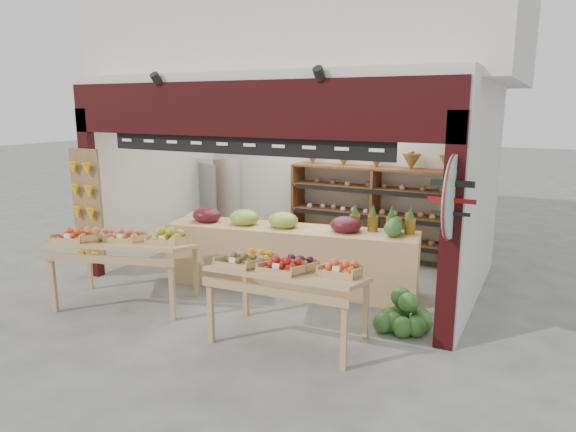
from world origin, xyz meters
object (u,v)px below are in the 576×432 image
(refrigerator, at_px, (218,198))
(watermelon_pile, at_px, (404,317))
(display_table_left, at_px, (119,242))
(cardboard_stack, at_px, (211,238))
(display_table_right, at_px, (285,269))
(back_shelving, at_px, (375,194))
(mid_counter, at_px, (289,255))

(refrigerator, distance_m, watermelon_pile, 5.39)
(watermelon_pile, bearing_deg, display_table_left, -166.76)
(cardboard_stack, distance_m, display_table_left, 2.67)
(watermelon_pile, bearing_deg, refrigerator, 149.81)
(refrigerator, bearing_deg, display_table_right, -27.44)
(cardboard_stack, relative_size, display_table_left, 0.55)
(refrigerator, bearing_deg, cardboard_stack, -43.49)
(display_table_right, bearing_deg, display_table_left, -179.39)
(cardboard_stack, bearing_deg, watermelon_pile, -22.57)
(cardboard_stack, height_order, display_table_right, display_table_right)
(back_shelving, distance_m, display_table_left, 4.40)
(refrigerator, xyz_separation_m, watermelon_pile, (4.62, -2.69, -0.66))
(cardboard_stack, relative_size, mid_counter, 0.29)
(watermelon_pile, bearing_deg, mid_counter, 160.52)
(refrigerator, relative_size, watermelon_pile, 2.48)
(cardboard_stack, relative_size, watermelon_pile, 1.63)
(back_shelving, bearing_deg, watermelon_pile, -64.80)
(refrigerator, height_order, display_table_left, refrigerator)
(back_shelving, bearing_deg, display_table_left, -123.95)
(back_shelving, relative_size, cardboard_stack, 2.82)
(mid_counter, relative_size, display_table_left, 1.91)
(display_table_right, relative_size, watermelon_pile, 2.64)
(cardboard_stack, height_order, display_table_left, display_table_left)
(back_shelving, distance_m, mid_counter, 2.27)
(refrigerator, distance_m, cardboard_stack, 1.25)
(back_shelving, distance_m, cardboard_stack, 3.13)
(display_table_left, distance_m, watermelon_pile, 3.91)
(display_table_left, bearing_deg, cardboard_stack, 97.63)
(refrigerator, relative_size, display_table_left, 0.84)
(cardboard_stack, height_order, watermelon_pile, cardboard_stack)
(mid_counter, distance_m, watermelon_pile, 2.08)
(display_table_right, bearing_deg, cardboard_stack, 138.65)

